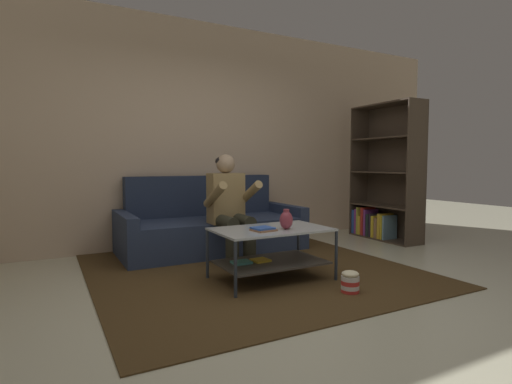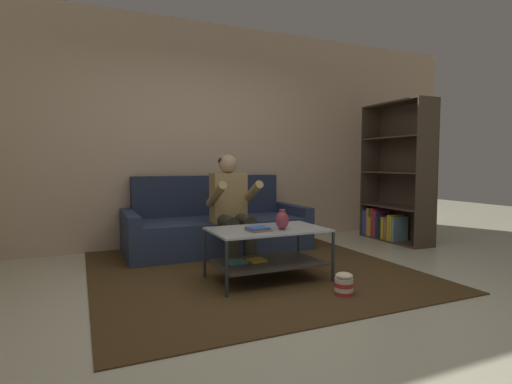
{
  "view_description": "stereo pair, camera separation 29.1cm",
  "coord_description": "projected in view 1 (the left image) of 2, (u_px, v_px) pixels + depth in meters",
  "views": [
    {
      "loc": [
        -1.7,
        -2.58,
        1.07
      ],
      "look_at": [
        0.22,
        1.01,
        0.78
      ],
      "focal_mm": 28.0,
      "sensor_mm": 36.0,
      "label": 1
    },
    {
      "loc": [
        -1.44,
        -2.71,
        1.07
      ],
      "look_at": [
        0.22,
        1.01,
        0.78
      ],
      "focal_mm": 28.0,
      "sensor_mm": 36.0,
      "label": 2
    }
  ],
  "objects": [
    {
      "name": "ground",
      "position": [
        292.0,
        299.0,
        3.15
      ],
      "size": [
        16.8,
        16.8,
        0.0
      ],
      "primitive_type": "plane",
      "color": "beige"
    },
    {
      "name": "back_partition",
      "position": [
        189.0,
        134.0,
        5.21
      ],
      "size": [
        8.4,
        0.12,
        2.9
      ],
      "primitive_type": "cube",
      "color": "#CDB092",
      "rests_on": "ground"
    },
    {
      "name": "couch",
      "position": [
        211.0,
        227.0,
        4.89
      ],
      "size": [
        2.18,
        0.96,
        0.91
      ],
      "color": "#29354F",
      "rests_on": "ground"
    },
    {
      "name": "person_seated_center",
      "position": [
        230.0,
        203.0,
        4.37
      ],
      "size": [
        0.5,
        0.58,
        1.17
      ],
      "color": "#2D2D21",
      "rests_on": "ground"
    },
    {
      "name": "coffee_table",
      "position": [
        270.0,
        246.0,
        3.64
      ],
      "size": [
        1.04,
        0.64,
        0.48
      ],
      "color": "silver",
      "rests_on": "ground"
    },
    {
      "name": "area_rug",
      "position": [
        242.0,
        265.0,
        4.17
      ],
      "size": [
        3.0,
        3.37,
        0.01
      ],
      "color": "#49341A",
      "rests_on": "ground"
    },
    {
      "name": "vase",
      "position": [
        286.0,
        220.0,
        3.58
      ],
      "size": [
        0.12,
        0.12,
        0.18
      ],
      "color": "#8D323E",
      "rests_on": "coffee_table"
    },
    {
      "name": "book_stack",
      "position": [
        263.0,
        229.0,
        3.5
      ],
      "size": [
        0.21,
        0.2,
        0.03
      ],
      "color": "#996848",
      "rests_on": "coffee_table"
    },
    {
      "name": "bookshelf",
      "position": [
        384.0,
        189.0,
        5.67
      ],
      "size": [
        0.37,
        1.09,
        1.89
      ],
      "color": "#47392C",
      "rests_on": "ground"
    },
    {
      "name": "popcorn_tub",
      "position": [
        350.0,
        282.0,
        3.28
      ],
      "size": [
        0.15,
        0.15,
        0.19
      ],
      "color": "red",
      "rests_on": "ground"
    }
  ]
}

